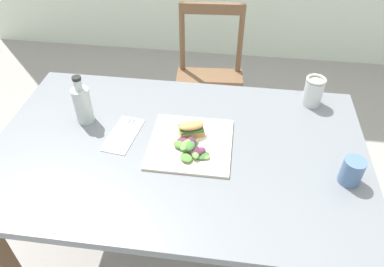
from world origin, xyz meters
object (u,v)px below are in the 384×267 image
object	(u,v)px
plate_lunch	(191,144)
cup_extra_side	(352,171)
chair_wooden_far	(209,82)
sandwich_half_front	(191,129)
dining_table	(179,170)
bottle_cold_brew	(83,106)
fork_on_napkin	(125,131)
mason_jar_iced_tea	(313,92)

from	to	relation	value
plate_lunch	cup_extra_side	world-z (taller)	cup_extra_side
chair_wooden_far	sandwich_half_front	bearing A→B (deg)	-89.79
chair_wooden_far	cup_extra_side	bearing A→B (deg)	-60.46
chair_wooden_far	plate_lunch	world-z (taller)	chair_wooden_far
dining_table	sandwich_half_front	size ratio (longest dim) A/B	13.09
sandwich_half_front	cup_extra_side	bearing A→B (deg)	-15.40
bottle_cold_brew	cup_extra_side	xyz separation A→B (m)	(0.97, -0.19, -0.02)
bottle_cold_brew	cup_extra_side	bearing A→B (deg)	-11.08
sandwich_half_front	cup_extra_side	distance (m)	0.56
plate_lunch	fork_on_napkin	xyz separation A→B (m)	(-0.26, 0.04, 0.00)
mason_jar_iced_tea	cup_extra_side	distance (m)	0.43
fork_on_napkin	mason_jar_iced_tea	size ratio (longest dim) A/B	1.52
chair_wooden_far	sandwich_half_front	xyz separation A→B (m)	(0.00, -0.81, 0.33)
mason_jar_iced_tea	cup_extra_side	bearing A→B (deg)	-79.62
chair_wooden_far	mason_jar_iced_tea	bearing A→B (deg)	-49.10
plate_lunch	bottle_cold_brew	xyz separation A→B (m)	(-0.43, 0.09, 0.07)
mason_jar_iced_tea	dining_table	bearing A→B (deg)	-146.17
fork_on_napkin	bottle_cold_brew	bearing A→B (deg)	163.89
bottle_cold_brew	mason_jar_iced_tea	distance (m)	0.92
chair_wooden_far	sandwich_half_front	distance (m)	0.88
bottle_cold_brew	plate_lunch	bearing A→B (deg)	-11.34
chair_wooden_far	fork_on_napkin	xyz separation A→B (m)	(-0.25, -0.82, 0.30)
sandwich_half_front	cup_extra_side	size ratio (longest dim) A/B	1.11
plate_lunch	dining_table	bearing A→B (deg)	-155.63
dining_table	cup_extra_side	distance (m)	0.61
sandwich_half_front	bottle_cold_brew	world-z (taller)	bottle_cold_brew
sandwich_half_front	mason_jar_iced_tea	distance (m)	0.54
bottle_cold_brew	dining_table	bearing A→B (deg)	-15.21
dining_table	chair_wooden_far	xyz separation A→B (m)	(0.04, 0.88, -0.17)
chair_wooden_far	cup_extra_side	distance (m)	1.16
cup_extra_side	sandwich_half_front	bearing A→B (deg)	164.60
mason_jar_iced_tea	sandwich_half_front	bearing A→B (deg)	-149.61
cup_extra_side	dining_table	bearing A→B (deg)	171.71
chair_wooden_far	plate_lunch	xyz separation A→B (m)	(0.01, -0.86, 0.30)
plate_lunch	sandwich_half_front	world-z (taller)	sandwich_half_front
chair_wooden_far	bottle_cold_brew	size ratio (longest dim) A/B	4.32
chair_wooden_far	mason_jar_iced_tea	distance (m)	0.79
bottle_cold_brew	mason_jar_iced_tea	size ratio (longest dim) A/B	1.65
dining_table	cup_extra_side	xyz separation A→B (m)	(0.58, -0.08, 0.17)
chair_wooden_far	plate_lunch	distance (m)	0.91
sandwich_half_front	cup_extra_side	xyz separation A→B (m)	(0.54, -0.15, 0.01)
dining_table	sandwich_half_front	bearing A→B (deg)	59.23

